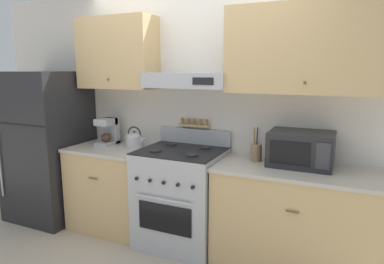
# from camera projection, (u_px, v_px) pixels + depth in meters

# --- Properties ---
(ground_plane) EXTENTS (16.00, 16.00, 0.00)m
(ground_plane) POSITION_uv_depth(u_px,v_px,m) (167.00, 257.00, 3.18)
(ground_plane) COLOR #B2A38E
(wall_back) EXTENTS (5.20, 0.46, 2.55)m
(wall_back) POSITION_uv_depth(u_px,v_px,m) (205.00, 93.00, 3.41)
(wall_back) COLOR silver
(wall_back) RESTS_ON ground_plane
(counter_left) EXTENTS (0.88, 0.67, 0.90)m
(counter_left) POSITION_uv_depth(u_px,v_px,m) (114.00, 187.00, 3.74)
(counter_left) COLOR tan
(counter_left) RESTS_ON ground_plane
(counter_right) EXTENTS (1.41, 0.67, 0.90)m
(counter_right) POSITION_uv_depth(u_px,v_px,m) (297.00, 219.00, 2.94)
(counter_right) COLOR tan
(counter_right) RESTS_ON ground_plane
(stove_range) EXTENTS (0.78, 0.71, 1.12)m
(stove_range) POSITION_uv_depth(u_px,v_px,m) (181.00, 197.00, 3.37)
(stove_range) COLOR #ADAFB5
(stove_range) RESTS_ON ground_plane
(refrigerator) EXTENTS (0.81, 0.78, 1.70)m
(refrigerator) POSITION_uv_depth(u_px,v_px,m) (48.00, 146.00, 3.96)
(refrigerator) COLOR #232326
(refrigerator) RESTS_ON ground_plane
(tea_kettle) EXTENTS (0.24, 0.19, 0.23)m
(tea_kettle) POSITION_uv_depth(u_px,v_px,m) (135.00, 139.00, 3.63)
(tea_kettle) COLOR #B7B7BC
(tea_kettle) RESTS_ON counter_left
(coffee_maker) EXTENTS (0.17, 0.25, 0.29)m
(coffee_maker) POSITION_uv_depth(u_px,v_px,m) (109.00, 131.00, 3.80)
(coffee_maker) COLOR #ADAFB5
(coffee_maker) RESTS_ON counter_left
(microwave) EXTENTS (0.53, 0.40, 0.30)m
(microwave) POSITION_uv_depth(u_px,v_px,m) (301.00, 149.00, 2.94)
(microwave) COLOR #232326
(microwave) RESTS_ON counter_right
(utensil_crock) EXTENTS (0.10, 0.10, 0.31)m
(utensil_crock) POSITION_uv_depth(u_px,v_px,m) (256.00, 152.00, 3.09)
(utensil_crock) COLOR #8E7051
(utensil_crock) RESTS_ON counter_right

